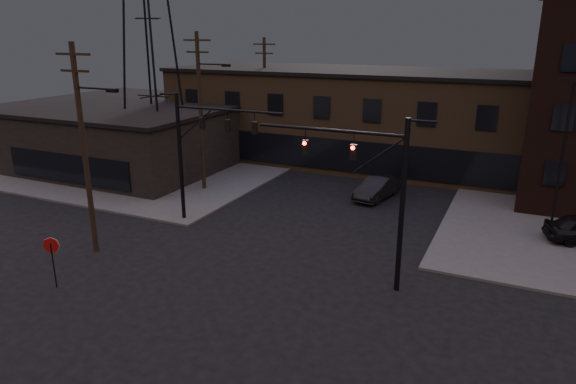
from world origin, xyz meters
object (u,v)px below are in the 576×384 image
(traffic_signal_near, at_px, (378,185))
(parked_car_lot_b, at_px, (561,186))
(stop_sign, at_px, (52,251))
(traffic_signal_far, at_px, (197,144))
(car_crossing, at_px, (377,188))

(traffic_signal_near, relative_size, parked_car_lot_b, 1.84)
(traffic_signal_near, relative_size, stop_sign, 3.23)
(stop_sign, relative_size, parked_car_lot_b, 0.57)
(traffic_signal_far, height_order, stop_sign, traffic_signal_far)
(traffic_signal_far, bearing_deg, traffic_signal_near, -16.17)
(stop_sign, distance_m, parked_car_lot_b, 33.80)
(car_crossing, bearing_deg, parked_car_lot_b, 39.22)
(traffic_signal_far, distance_m, stop_sign, 10.55)
(traffic_signal_near, xyz_separation_m, parked_car_lot_b, (8.52, 19.26, -4.15))
(stop_sign, bearing_deg, traffic_signal_far, 82.68)
(traffic_signal_near, bearing_deg, parked_car_lot_b, 66.14)
(parked_car_lot_b, relative_size, car_crossing, 0.93)
(traffic_signal_near, distance_m, parked_car_lot_b, 21.47)
(stop_sign, bearing_deg, parked_car_lot_b, 49.64)
(traffic_signal_near, distance_m, stop_sign, 15.17)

